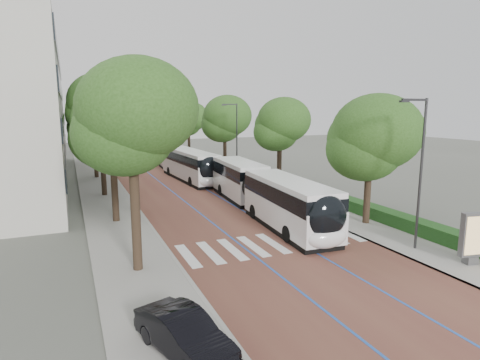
{
  "coord_description": "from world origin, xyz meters",
  "views": [
    {
      "loc": [
        -10.12,
        -18.34,
        7.6
      ],
      "look_at": [
        1.32,
        8.34,
        2.4
      ],
      "focal_mm": 30.0,
      "sensor_mm": 36.0,
      "label": 1
    }
  ],
  "objects": [
    {
      "name": "ground",
      "position": [
        0.0,
        0.0,
        0.0
      ],
      "size": [
        160.0,
        160.0,
        0.0
      ],
      "primitive_type": "plane",
      "color": "#51544C",
      "rests_on": "ground"
    },
    {
      "name": "lane_line_right",
      "position": [
        1.6,
        40.0,
        0.02
      ],
      "size": [
        0.12,
        126.0,
        0.01
      ],
      "primitive_type": "cube",
      "color": "#2150A8",
      "rests_on": "road"
    },
    {
      "name": "sidewalk_left",
      "position": [
        -7.5,
        40.0,
        0.06
      ],
      "size": [
        4.0,
        140.0,
        0.12
      ],
      "primitive_type": "cube",
      "color": "gray",
      "rests_on": "ground"
    },
    {
      "name": "parked_car",
      "position": [
        -7.26,
        -7.31,
        0.78
      ],
      "size": [
        2.58,
        4.24,
        1.32
      ],
      "primitive_type": "imported",
      "rotation": [
        0.0,
        0.0,
        0.32
      ],
      "color": "black",
      "rests_on": "sidewalk_left"
    },
    {
      "name": "kerb_right",
      "position": [
        5.6,
        40.0,
        0.06
      ],
      "size": [
        0.2,
        140.0,
        0.14
      ],
      "primitive_type": "cube",
      "color": "gray",
      "rests_on": "ground"
    },
    {
      "name": "lamp_post_left",
      "position": [
        -6.1,
        8.0,
        4.12
      ],
      "size": [
        0.14,
        0.14,
        8.0
      ],
      "primitive_type": "cylinder",
      "color": "#313133",
      "rests_on": "sidewalk_left"
    },
    {
      "name": "hedge",
      "position": [
        9.1,
        0.0,
        0.52
      ],
      "size": [
        1.2,
        14.0,
        0.8
      ],
      "primitive_type": "cube",
      "color": "#193B14",
      "rests_on": "sidewalk_right"
    },
    {
      "name": "zebra_crossing",
      "position": [
        0.2,
        1.0,
        0.03
      ],
      "size": [
        10.55,
        3.6,
        0.01
      ],
      "color": "silver",
      "rests_on": "ground"
    },
    {
      "name": "kerb_left",
      "position": [
        -5.6,
        40.0,
        0.06
      ],
      "size": [
        0.2,
        140.0,
        0.14
      ],
      "primitive_type": "cube",
      "color": "gray",
      "rests_on": "ground"
    },
    {
      "name": "bus_queued_0",
      "position": [
        1.68,
        22.41,
        1.62
      ],
      "size": [
        3.2,
        12.52,
        3.2
      ],
      "rotation": [
        0.0,
        0.0,
        0.06
      ],
      "color": "silver",
      "rests_on": "ground"
    },
    {
      "name": "streetlight_far",
      "position": [
        6.62,
        22.0,
        4.82
      ],
      "size": [
        1.82,
        0.2,
        8.0
      ],
      "color": "#313133",
      "rests_on": "sidewalk_right"
    },
    {
      "name": "trees_right",
      "position": [
        7.7,
        22.42,
        5.81
      ],
      "size": [
        5.97,
        47.65,
        8.65
      ],
      "color": "black",
      "rests_on": "ground"
    },
    {
      "name": "bus_queued_1",
      "position": [
        2.19,
        36.82,
        1.62
      ],
      "size": [
        3.31,
        12.53,
        3.2
      ],
      "rotation": [
        0.0,
        0.0,
        -0.07
      ],
      "color": "silver",
      "rests_on": "ground"
    },
    {
      "name": "streetlight_near",
      "position": [
        6.62,
        -3.0,
        4.82
      ],
      "size": [
        1.82,
        0.2,
        8.0
      ],
      "color": "#313133",
      "rests_on": "sidewalk_right"
    },
    {
      "name": "lead_bus",
      "position": [
        2.64,
        6.87,
        1.63
      ],
      "size": [
        3.76,
        18.52,
        3.2
      ],
      "rotation": [
        0.0,
        0.0,
        -0.07
      ],
      "color": "black",
      "rests_on": "ground"
    },
    {
      "name": "road",
      "position": [
        0.0,
        40.0,
        0.01
      ],
      "size": [
        11.0,
        140.0,
        0.02
      ],
      "primitive_type": "cube",
      "color": "brown",
      "rests_on": "ground"
    },
    {
      "name": "sidewalk_right",
      "position": [
        7.5,
        40.0,
        0.06
      ],
      "size": [
        4.0,
        140.0,
        0.12
      ],
      "primitive_type": "cube",
      "color": "gray",
      "rests_on": "ground"
    },
    {
      "name": "ad_panel",
      "position": [
        7.53,
        -5.71,
        1.46
      ],
      "size": [
        1.28,
        0.59,
        2.56
      ],
      "rotation": [
        0.0,
        0.0,
        -0.21
      ],
      "color": "#59595B",
      "rests_on": "sidewalk_right"
    },
    {
      "name": "lane_line_left",
      "position": [
        -1.6,
        40.0,
        0.02
      ],
      "size": [
        0.12,
        126.0,
        0.01
      ],
      "primitive_type": "cube",
      "color": "#2150A8",
      "rests_on": "road"
    },
    {
      "name": "trees_left",
      "position": [
        -7.5,
        27.01,
        6.87
      ],
      "size": [
        6.12,
        60.73,
        10.03
      ],
      "color": "black",
      "rests_on": "ground"
    }
  ]
}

